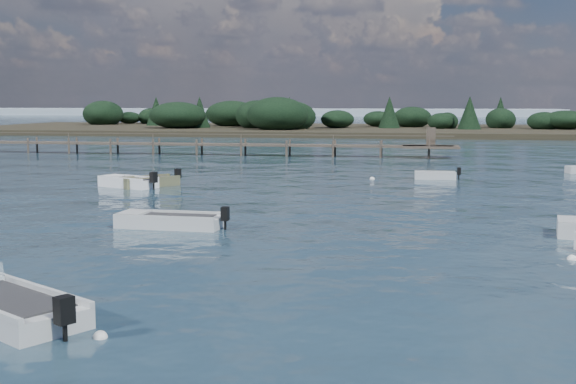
% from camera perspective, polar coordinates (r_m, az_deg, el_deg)
% --- Properties ---
extents(ground, '(400.00, 400.00, 0.00)m').
position_cam_1_polar(ground, '(77.81, 8.06, 3.41)').
color(ground, '#182A38').
rests_on(ground, ground).
extents(dinghy_near_olive, '(5.19, 4.11, 1.30)m').
position_cam_1_polar(dinghy_near_olive, '(18.55, -21.73, -8.59)').
color(dinghy_near_olive, '#ADB2B4').
rests_on(dinghy_near_olive, ground).
extents(tender_far_grey, '(4.02, 2.72, 1.29)m').
position_cam_1_polar(tender_far_grey, '(43.56, -12.50, 0.60)').
color(tender_far_grey, white).
rests_on(tender_far_grey, ground).
extents(dinghy_extra_a, '(3.40, 3.50, 1.22)m').
position_cam_1_polar(dinghy_extra_a, '(43.77, -10.93, 0.66)').
color(dinghy_extra_a, '#696846').
rests_on(dinghy_extra_a, ground).
extents(tender_far_white, '(2.95, 1.10, 1.01)m').
position_cam_1_polar(tender_far_white, '(47.94, 11.56, 1.17)').
color(tender_far_white, '#ADB2B4').
rests_on(tender_far_white, ground).
extents(dinghy_mid_grey, '(4.59, 1.76, 1.15)m').
position_cam_1_polar(dinghy_mid_grey, '(29.46, -9.31, -2.46)').
color(dinghy_mid_grey, '#ADB2B4').
rests_on(dinghy_mid_grey, ground).
extents(buoy_a, '(0.32, 0.32, 0.32)m').
position_cam_1_polar(buoy_a, '(16.31, -14.61, -11.09)').
color(buoy_a, white).
rests_on(buoy_a, ground).
extents(buoy_b, '(0.32, 0.32, 0.32)m').
position_cam_1_polar(buoy_b, '(24.95, 21.53, -5.00)').
color(buoy_b, white).
rests_on(buoy_b, ground).
extents(buoy_e, '(0.32, 0.32, 0.32)m').
position_cam_1_polar(buoy_e, '(47.28, 6.67, 1.02)').
color(buoy_e, white).
rests_on(buoy_e, ground).
extents(jetty, '(64.50, 3.20, 3.40)m').
position_cam_1_polar(jetty, '(70.08, -10.38, 3.75)').
color(jetty, '#494036').
rests_on(jetty, ground).
extents(far_headland, '(190.00, 40.00, 5.80)m').
position_cam_1_polar(far_headland, '(119.76, 20.85, 5.25)').
color(far_headland, black).
rests_on(far_headland, ground).
extents(distant_haze, '(280.00, 20.00, 2.40)m').
position_cam_1_polar(distant_haze, '(264.40, -10.59, 5.98)').
color(distant_haze, '#8FA0B1').
rests_on(distant_haze, ground).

